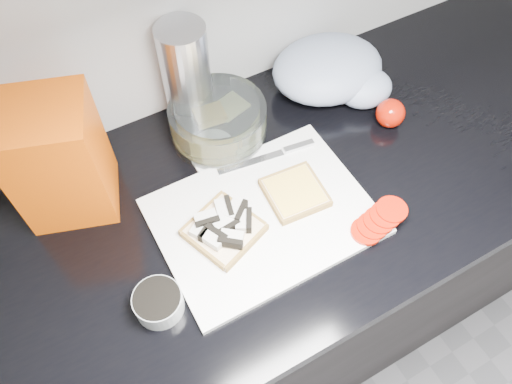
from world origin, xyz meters
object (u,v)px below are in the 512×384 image
(glass_bowl, at_px, (218,122))
(steel_canister, at_px, (187,76))
(bread_bag, at_px, (59,160))
(cutting_board, at_px, (264,216))

(glass_bowl, height_order, steel_canister, steel_canister)
(bread_bag, bearing_deg, glass_bowl, 20.45)
(glass_bowl, relative_size, steel_canister, 0.86)
(cutting_board, bearing_deg, bread_bag, 143.68)
(glass_bowl, xyz_separation_m, bread_bag, (-0.32, -0.01, 0.08))
(glass_bowl, bearing_deg, cutting_board, -94.98)
(bread_bag, relative_size, steel_canister, 1.04)
(bread_bag, bearing_deg, steel_canister, 35.30)
(steel_canister, bearing_deg, cutting_board, -88.57)
(cutting_board, xyz_separation_m, steel_canister, (-0.01, 0.30, 0.11))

